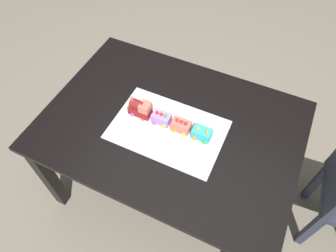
{
  "coord_description": "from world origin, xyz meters",
  "views": [
    {
      "loc": [
        0.41,
        -0.9,
        2.08
      ],
      "look_at": [
        0.0,
        -0.04,
        0.77
      ],
      "focal_mm": 32.61,
      "sensor_mm": 36.0,
      "label": 1
    }
  ],
  "objects_px": {
    "dining_table": "(171,135)",
    "cake_car_tanker_turquoise": "(202,133)",
    "cake_car_gondola_lavender": "(161,118)",
    "cake_locomotive": "(140,108)",
    "cake_car_flatbed_coral": "(181,126)"
  },
  "relations": [
    {
      "from": "dining_table",
      "to": "cake_car_tanker_turquoise",
      "type": "distance_m",
      "value": 0.23
    },
    {
      "from": "cake_car_gondola_lavender",
      "to": "cake_car_tanker_turquoise",
      "type": "bearing_deg",
      "value": 0.0
    },
    {
      "from": "cake_locomotive",
      "to": "cake_car_tanker_turquoise",
      "type": "bearing_deg",
      "value": -0.0
    },
    {
      "from": "cake_car_tanker_turquoise",
      "to": "cake_car_flatbed_coral",
      "type": "bearing_deg",
      "value": 180.0
    },
    {
      "from": "cake_car_flatbed_coral",
      "to": "cake_car_tanker_turquoise",
      "type": "height_order",
      "value": "same"
    },
    {
      "from": "cake_locomotive",
      "to": "cake_car_tanker_turquoise",
      "type": "distance_m",
      "value": 0.37
    },
    {
      "from": "cake_car_flatbed_coral",
      "to": "cake_car_tanker_turquoise",
      "type": "distance_m",
      "value": 0.12
    },
    {
      "from": "cake_car_tanker_turquoise",
      "to": "dining_table",
      "type": "bearing_deg",
      "value": 177.37
    },
    {
      "from": "dining_table",
      "to": "cake_locomotive",
      "type": "relative_size",
      "value": 10.0
    },
    {
      "from": "cake_car_tanker_turquoise",
      "to": "cake_locomotive",
      "type": "bearing_deg",
      "value": 180.0
    },
    {
      "from": "cake_car_gondola_lavender",
      "to": "cake_car_tanker_turquoise",
      "type": "height_order",
      "value": "same"
    },
    {
      "from": "cake_car_flatbed_coral",
      "to": "cake_car_tanker_turquoise",
      "type": "bearing_deg",
      "value": 0.0
    },
    {
      "from": "dining_table",
      "to": "cake_car_flatbed_coral",
      "type": "relative_size",
      "value": 14.0
    },
    {
      "from": "cake_car_flatbed_coral",
      "to": "cake_car_tanker_turquoise",
      "type": "xyz_separation_m",
      "value": [
        0.12,
        0.0,
        -0.0
      ]
    },
    {
      "from": "dining_table",
      "to": "cake_car_tanker_turquoise",
      "type": "height_order",
      "value": "cake_car_tanker_turquoise"
    }
  ]
}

